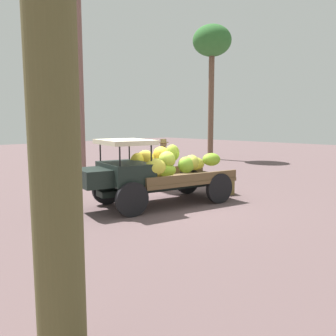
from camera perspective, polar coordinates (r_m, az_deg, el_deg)
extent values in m
plane|color=#624C4D|center=(10.09, -1.00, -5.99)|extent=(60.00, 60.00, 0.00)
cube|color=black|center=(10.20, -0.48, -3.04)|extent=(4.00, 1.34, 0.16)
cylinder|color=black|center=(8.84, -5.81, -5.07)|extent=(0.88, 0.33, 0.87)
cylinder|color=black|center=(10.27, -9.76, -3.37)|extent=(0.88, 0.33, 0.87)
cylinder|color=black|center=(10.35, 8.26, -3.25)|extent=(0.88, 0.33, 0.87)
cylinder|color=black|center=(11.60, 3.15, -2.02)|extent=(0.88, 0.33, 0.87)
cube|color=brown|center=(10.41, 1.64, -1.83)|extent=(3.31, 2.36, 0.10)
cube|color=brown|center=(9.73, 4.25, -1.54)|extent=(2.94, 0.76, 0.22)
cube|color=brown|center=(11.05, -0.66, -0.44)|extent=(2.94, 0.76, 0.22)
cube|color=black|center=(9.53, -6.90, -0.77)|extent=(1.42, 1.73, 0.55)
cube|color=black|center=(9.20, -11.98, -1.52)|extent=(0.92, 1.20, 0.44)
cylinder|color=black|center=(8.70, -7.77, 2.08)|extent=(0.04, 0.04, 0.55)
cylinder|color=black|center=(9.89, -10.86, 2.66)|extent=(0.04, 0.04, 0.55)
cylinder|color=black|center=(9.09, -2.71, 2.37)|extent=(0.04, 0.04, 0.55)
cylinder|color=black|center=(10.24, -6.26, 2.91)|extent=(0.04, 0.04, 0.55)
cube|color=beige|center=(9.45, -6.98, 4.19)|extent=(1.53, 1.76, 0.12)
ellipsoid|color=#84BC35|center=(10.49, 2.95, 0.52)|extent=(0.65, 0.64, 0.53)
ellipsoid|color=#8FBF2F|center=(9.97, -0.22, -0.38)|extent=(0.69, 0.65, 0.49)
ellipsoid|color=yellow|center=(10.22, -4.94, 1.17)|extent=(0.68, 0.70, 0.57)
ellipsoid|color=#BFC444|center=(10.66, 3.83, 0.95)|extent=(0.78, 0.79, 0.59)
ellipsoid|color=gold|center=(11.43, 4.27, 0.70)|extent=(0.68, 0.73, 0.44)
ellipsoid|color=tan|center=(10.19, -1.38, -0.45)|extent=(0.80, 0.70, 0.53)
ellipsoid|color=#85B32D|center=(10.91, 7.00, 1.38)|extent=(0.73, 0.72, 0.50)
ellipsoid|color=#96AF3A|center=(10.70, -0.54, 1.08)|extent=(0.83, 0.80, 0.52)
ellipsoid|color=gold|center=(10.26, -3.60, 1.57)|extent=(0.61, 0.65, 0.53)
ellipsoid|color=gold|center=(10.73, -1.12, 2.27)|extent=(0.71, 0.70, 0.54)
ellipsoid|color=gold|center=(9.25, -2.04, 0.10)|extent=(0.67, 0.56, 0.49)
ellipsoid|color=#93AE31|center=(10.59, 0.68, 2.42)|extent=(0.54, 0.49, 0.51)
ellipsoid|color=#B3D240|center=(10.00, -0.16, 1.36)|extent=(0.72, 0.72, 0.57)
cylinder|color=#B5AA99|center=(12.03, -0.16, -1.68)|extent=(0.15, 0.15, 0.87)
cylinder|color=#B5AA99|center=(11.93, -1.31, -1.75)|extent=(0.15, 0.15, 0.87)
cube|color=#4B556D|center=(11.88, -0.74, 1.82)|extent=(0.46, 0.37, 0.62)
cylinder|color=#4B556D|center=(11.82, -0.11, 2.24)|extent=(0.21, 0.41, 0.10)
cylinder|color=#4B556D|center=(11.74, -1.01, 2.20)|extent=(0.40, 0.28, 0.10)
sphere|color=olive|center=(11.85, -0.74, 3.83)|extent=(0.22, 0.22, 0.22)
cylinder|color=olive|center=(11.84, -0.74, 4.15)|extent=(0.34, 0.34, 0.02)
cylinder|color=olive|center=(11.84, -0.74, 4.44)|extent=(0.20, 0.20, 0.10)
cube|color=olive|center=(11.75, 9.08, -2.93)|extent=(0.65, 0.70, 0.49)
cylinder|color=brown|center=(22.40, 6.94, 10.07)|extent=(0.35, 0.35, 6.74)
ellipsoid|color=#326C30|center=(22.90, 7.10, 19.71)|extent=(2.35, 2.35, 1.88)
cylinder|color=#7C5751|center=(16.14, -14.08, 18.03)|extent=(0.26, 0.26, 10.72)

